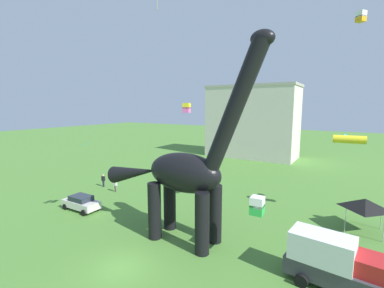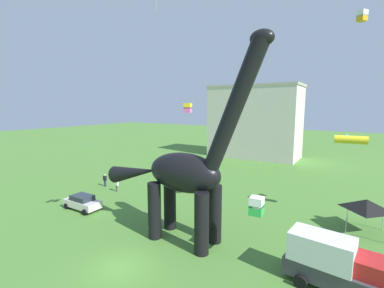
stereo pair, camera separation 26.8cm
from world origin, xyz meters
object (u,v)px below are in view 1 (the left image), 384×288
at_px(kite_high_right, 361,17).
at_px(kite_high_left, 85,144).
at_px(kite_near_high, 187,108).
at_px(person_strolling_adult, 334,237).
at_px(kite_apex, 242,98).
at_px(parked_box_truck, 333,261).
at_px(person_far_spectator, 103,179).
at_px(dinosaur_sculpture, 183,172).
at_px(kite_far_right, 257,206).
at_px(person_photographer, 115,184).
at_px(parked_sedan_left, 81,202).
at_px(festival_canopy_tent, 365,204).
at_px(kite_near_low, 349,139).

relative_size(kite_high_right, kite_high_left, 0.69).
bearing_deg(kite_near_high, kite_high_left, -97.52).
bearing_deg(person_strolling_adult, kite_apex, -79.62).
relative_size(kite_apex, kite_high_left, 0.54).
relative_size(parked_box_truck, person_far_spectator, 3.34).
bearing_deg(person_far_spectator, dinosaur_sculpture, -132.54).
height_order(person_strolling_adult, kite_high_left, kite_high_left).
relative_size(kite_near_high, kite_far_right, 1.03).
bearing_deg(dinosaur_sculpture, person_photographer, 129.59).
relative_size(parked_sedan_left, kite_near_high, 3.39).
height_order(parked_sedan_left, festival_canopy_tent, festival_canopy_tent).
bearing_deg(kite_near_low, person_strolling_adult, -93.13).
xyz_separation_m(parked_box_truck, kite_apex, (-12.02, 15.35, 10.33)).
bearing_deg(kite_near_low, kite_high_right, -87.88).
bearing_deg(person_strolling_adult, festival_canopy_tent, -155.68).
distance_m(parked_box_truck, kite_near_high, 24.00).
relative_size(person_strolling_adult, kite_near_high, 0.94).
relative_size(parked_sedan_left, kite_far_right, 3.51).
xyz_separation_m(person_far_spectator, kite_apex, (16.19, 9.09, 10.93)).
distance_m(person_far_spectator, festival_canopy_tent, 30.14).
distance_m(festival_canopy_tent, kite_near_low, 6.01).
relative_size(parked_box_truck, kite_high_left, 5.32).
bearing_deg(kite_near_high, kite_high_right, -17.00).
distance_m(festival_canopy_tent, kite_near_high, 22.00).
bearing_deg(kite_far_right, kite_apex, 115.03).
bearing_deg(festival_canopy_tent, kite_high_left, -152.64).
height_order(dinosaur_sculpture, kite_far_right, dinosaur_sculpture).
bearing_deg(parked_box_truck, kite_high_right, 93.88).
xyz_separation_m(festival_canopy_tent, kite_far_right, (-6.39, -9.93, 1.80)).
bearing_deg(dinosaur_sculpture, kite_apex, 65.04).
height_order(person_far_spectator, kite_high_right, kite_high_right).
relative_size(person_photographer, kite_near_high, 1.31).
bearing_deg(person_far_spectator, kite_apex, -83.50).
bearing_deg(person_photographer, kite_apex, -37.60).
bearing_deg(person_photographer, person_far_spectator, 93.55).
bearing_deg(kite_near_low, parked_box_truck, -90.33).
distance_m(dinosaur_sculpture, kite_near_low, 16.24).
bearing_deg(kite_far_right, kite_high_left, -174.49).
distance_m(kite_apex, kite_high_left, 19.70).
distance_m(dinosaur_sculpture, kite_near_high, 15.26).
xyz_separation_m(person_strolling_adult, festival_canopy_tent, (2.00, 4.07, 1.84)).
bearing_deg(kite_near_low, person_far_spectator, -168.83).
bearing_deg(person_strolling_adult, kite_far_right, 13.54).
relative_size(person_far_spectator, person_photographer, 1.06).
height_order(parked_sedan_left, kite_near_high, kite_near_high).
bearing_deg(kite_high_right, parked_box_truck, -92.32).
height_order(person_photographer, kite_high_left, kite_high_left).
height_order(person_far_spectator, kite_high_left, kite_high_left).
xyz_separation_m(person_strolling_adult, kite_apex, (-11.74, 9.87, 11.27)).
xyz_separation_m(kite_near_high, kite_near_low, (18.60, -0.44, -2.86)).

